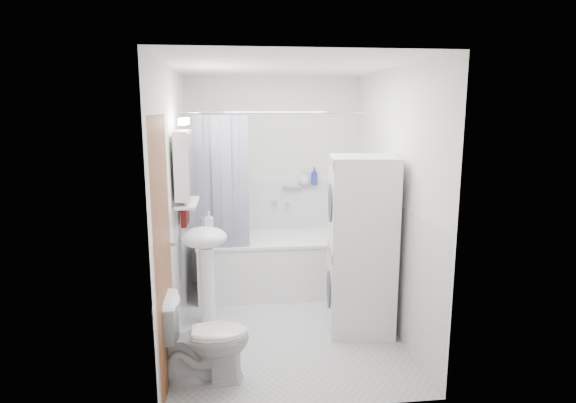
{
  "coord_description": "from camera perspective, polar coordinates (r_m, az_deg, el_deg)",
  "views": [
    {
      "loc": [
        -0.47,
        -4.25,
        2.04
      ],
      "look_at": [
        0.04,
        0.15,
        1.18
      ],
      "focal_mm": 30.0,
      "sensor_mm": 36.0,
      "label": 1
    }
  ],
  "objects": [
    {
      "name": "shelf_bottle",
      "position": [
        4.29,
        -12.04,
        0.09
      ],
      "size": [
        0.07,
        0.18,
        0.07
      ],
      "primitive_type": "imported",
      "color": "gray",
      "rests_on": "shelf"
    },
    {
      "name": "tub_spout",
      "position": [
        5.64,
        -0.07,
        -0.17
      ],
      "size": [
        0.04,
        0.12,
        0.04
      ],
      "primitive_type": "cylinder",
      "rotation": [
        1.57,
        0.0,
        0.0
      ],
      "color": "silver",
      "rests_on": "room_walls"
    },
    {
      "name": "door",
      "position": [
        3.87,
        -13.46,
        -4.93
      ],
      "size": [
        0.05,
        2.0,
        2.0
      ],
      "color": "brown",
      "rests_on": "ground"
    },
    {
      "name": "curtain_rod",
      "position": [
        4.86,
        -1.56,
        10.49
      ],
      "size": [
        1.83,
        0.02,
        0.02
      ],
      "primitive_type": "cylinder",
      "rotation": [
        0.0,
        1.57,
        0.0
      ],
      "color": "silver",
      "rests_on": "room_walls"
    },
    {
      "name": "floor",
      "position": [
        4.74,
        -0.22,
        -14.53
      ],
      "size": [
        2.6,
        2.6,
        0.0
      ],
      "primitive_type": "plane",
      "color": "#BCBDC1",
      "rests_on": "ground"
    },
    {
      "name": "towel",
      "position": [
        4.67,
        -12.24,
        2.22
      ],
      "size": [
        0.07,
        0.33,
        0.8
      ],
      "color": "#60180F",
      "rests_on": "room_walls"
    },
    {
      "name": "sink",
      "position": [
        4.63,
        -9.83,
        -5.96
      ],
      "size": [
        0.44,
        0.37,
        1.04
      ],
      "color": "white",
      "rests_on": "ground"
    },
    {
      "name": "toilet",
      "position": [
        3.81,
        -9.98,
        -15.71
      ],
      "size": [
        0.72,
        0.42,
        0.68
      ],
      "primitive_type": "imported",
      "rotation": [
        0.0,
        0.0,
        1.62
      ],
      "color": "white",
      "rests_on": "ground"
    },
    {
      "name": "room_walls",
      "position": [
        4.31,
        -0.23,
        3.6
      ],
      "size": [
        2.6,
        2.6,
        2.6
      ],
      "color": "silver",
      "rests_on": "ground"
    },
    {
      "name": "medicine_cabinet",
      "position": [
        4.4,
        -12.22,
        4.52
      ],
      "size": [
        0.13,
        0.5,
        0.71
      ],
      "color": "white",
      "rests_on": "room_walls"
    },
    {
      "name": "shelf",
      "position": [
        4.45,
        -11.84,
        -0.15
      ],
      "size": [
        0.18,
        0.54,
        0.02
      ],
      "primitive_type": "cube",
      "color": "silver",
      "rests_on": "room_walls"
    },
    {
      "name": "shower_caddy",
      "position": [
        5.6,
        0.45,
        1.83
      ],
      "size": [
        0.22,
        0.06,
        0.02
      ],
      "primitive_type": "cube",
      "color": "silver",
      "rests_on": "room_walls"
    },
    {
      "name": "bathtub",
      "position": [
        5.46,
        -1.77,
        -7.1
      ],
      "size": [
        1.65,
        0.78,
        0.63
      ],
      "color": "white",
      "rests_on": "ground"
    },
    {
      "name": "shampoo_b",
      "position": [
        5.63,
        3.13,
        2.39
      ],
      "size": [
        0.08,
        0.21,
        0.08
      ],
      "primitive_type": "imported",
      "color": "navy",
      "rests_on": "shower_caddy"
    },
    {
      "name": "washer_dryer",
      "position": [
        4.46,
        8.64,
        -5.1
      ],
      "size": [
        0.65,
        0.64,
        1.63
      ],
      "rotation": [
        0.0,
        0.0,
        -0.12
      ],
      "color": "white",
      "rests_on": "ground"
    },
    {
      "name": "shampoo_a",
      "position": [
        5.61,
        1.92,
        2.62
      ],
      "size": [
        0.13,
        0.17,
        0.13
      ],
      "primitive_type": "imported",
      "color": "gray",
      "rests_on": "shower_caddy"
    },
    {
      "name": "wainscot",
      "position": [
        4.79,
        -0.62,
        -6.53
      ],
      "size": [
        1.98,
        2.58,
        2.58
      ],
      "color": "white",
      "rests_on": "ground"
    },
    {
      "name": "soap_pump",
      "position": [
        4.64,
        -9.34,
        -2.78
      ],
      "size": [
        0.08,
        0.17,
        0.08
      ],
      "primitive_type": "imported",
      "color": "gray",
      "rests_on": "sink"
    },
    {
      "name": "shower_curtain",
      "position": [
        4.9,
        -7.84,
        1.6
      ],
      "size": [
        0.55,
        0.02,
        1.45
      ],
      "color": "#151E4C",
      "rests_on": "curtain_rod"
    },
    {
      "name": "shelf_cup",
      "position": [
        4.56,
        -11.74,
        0.92
      ],
      "size": [
        0.1,
        0.09,
        0.1
      ],
      "primitive_type": "imported",
      "color": "gray",
      "rests_on": "shelf"
    }
  ]
}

